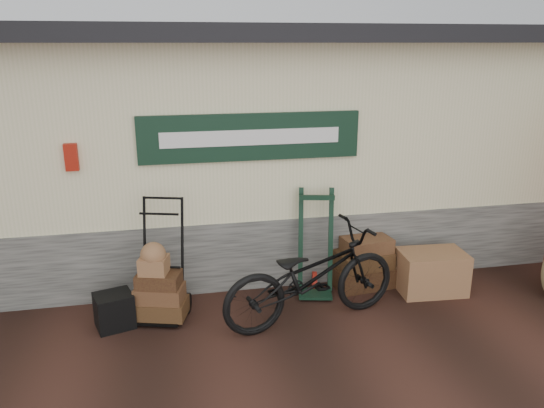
# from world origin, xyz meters

# --- Properties ---
(ground) EXTENTS (80.00, 80.00, 0.00)m
(ground) POSITION_xyz_m (0.00, 0.00, 0.00)
(ground) COLOR black
(ground) RESTS_ON ground
(station_building) EXTENTS (14.40, 4.10, 3.20)m
(station_building) POSITION_xyz_m (-0.01, 2.74, 1.61)
(station_building) COLOR #4C4C47
(station_building) RESTS_ON ground
(porter_trolley) EXTENTS (0.81, 0.70, 1.39)m
(porter_trolley) POSITION_xyz_m (-1.40, 0.56, 0.69)
(porter_trolley) COLOR black
(porter_trolley) RESTS_ON ground
(green_barrow) EXTENTS (0.56, 0.50, 1.32)m
(green_barrow) POSITION_xyz_m (0.45, 0.74, 0.66)
(green_barrow) COLOR black
(green_barrow) RESTS_ON ground
(suitcase_stack) EXTENTS (0.80, 0.56, 0.66)m
(suitcase_stack) POSITION_xyz_m (1.11, 0.80, 0.33)
(suitcase_stack) COLOR #371A11
(suitcase_stack) RESTS_ON ground
(wicker_hamper) EXTENTS (0.84, 0.58, 0.52)m
(wicker_hamper) POSITION_xyz_m (1.88, 0.47, 0.26)
(wicker_hamper) COLOR brown
(wicker_hamper) RESTS_ON ground
(black_trunk) EXTENTS (0.47, 0.43, 0.39)m
(black_trunk) POSITION_xyz_m (-1.94, 0.37, 0.20)
(black_trunk) COLOR black
(black_trunk) RESTS_ON ground
(bicycle) EXTENTS (1.17, 2.20, 1.21)m
(bicycle) POSITION_xyz_m (0.20, 0.06, 0.61)
(bicycle) COLOR black
(bicycle) RESTS_ON ground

